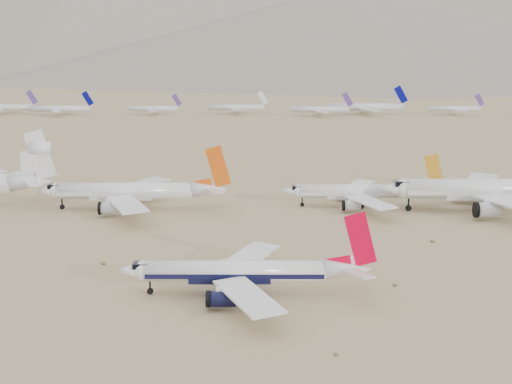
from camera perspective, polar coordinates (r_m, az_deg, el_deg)
ground at (r=126.61m, az=0.20°, el=-7.76°), size 7000.00×7000.00×0.00m
main_airliner at (r=122.66m, az=-0.82°, el=-6.41°), size 41.66×40.69×14.70m
row2_navy_widebody at (r=194.44m, az=18.65°, el=0.18°), size 57.10×55.84×20.31m
row2_gold_tail at (r=191.89m, az=8.48°, el=0.02°), size 40.47×39.58×14.41m
row2_orange_tail at (r=189.01m, az=-9.81°, el=0.03°), size 47.74×46.70×17.03m
distant_storage_row at (r=454.11m, az=-3.81°, el=6.73°), size 469.78×56.97×16.05m
desert_scrub at (r=99.40m, az=1.55°, el=-13.15°), size 261.14×121.67×0.63m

